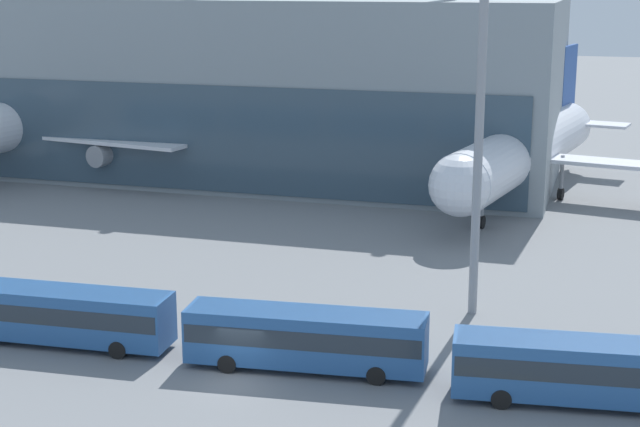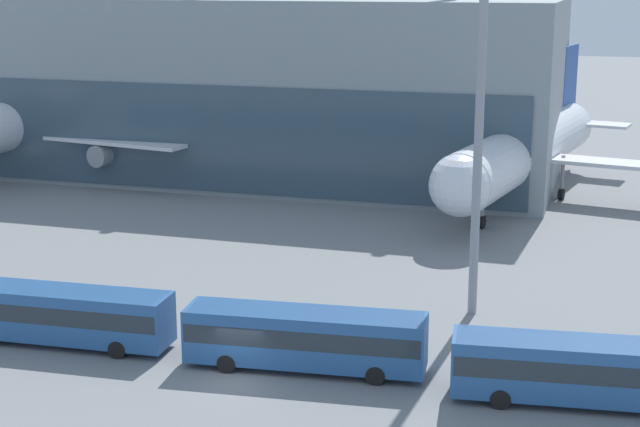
% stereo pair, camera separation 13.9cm
% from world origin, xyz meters
% --- Properties ---
extents(ground_plane, '(440.00, 440.00, 0.00)m').
position_xyz_m(ground_plane, '(0.00, 0.00, 0.00)').
color(ground_plane, slate).
extents(airliner_at_gate_near, '(39.94, 41.96, 14.40)m').
position_xyz_m(airliner_at_gate_near, '(-40.57, 41.17, 5.54)').
color(airliner_at_gate_near, white).
rests_on(airliner_at_gate_near, ground_plane).
extents(airliner_at_gate_far, '(41.97, 40.27, 13.26)m').
position_xyz_m(airliner_at_gate_far, '(10.10, 47.46, 4.68)').
color(airliner_at_gate_far, silver).
rests_on(airliner_at_gate_far, ground_plane).
extents(shuttle_bus_2, '(12.89, 3.48, 3.22)m').
position_xyz_m(shuttle_bus_2, '(-11.27, 1.91, 1.89)').
color(shuttle_bus_2, '#285693').
rests_on(shuttle_bus_2, ground_plane).
extents(shuttle_bus_3, '(12.96, 3.98, 3.22)m').
position_xyz_m(shuttle_bus_3, '(3.01, 2.42, 1.89)').
color(shuttle_bus_3, '#285693').
rests_on(shuttle_bus_3, ground_plane).
extents(shuttle_bus_4, '(12.99, 4.24, 3.22)m').
position_xyz_m(shuttle_bus_4, '(17.29, 2.24, 1.89)').
color(shuttle_bus_4, '#285693').
rests_on(shuttle_bus_4, ground_plane).
extents(floodlight_mast, '(2.26, 2.26, 26.14)m').
position_xyz_m(floodlight_mast, '(10.16, 13.96, 16.45)').
color(floodlight_mast, gray).
rests_on(floodlight_mast, ground_plane).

